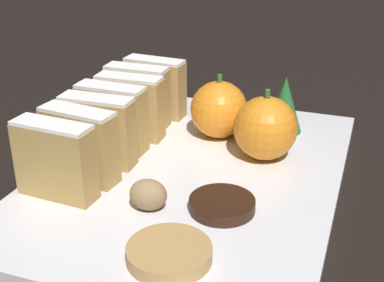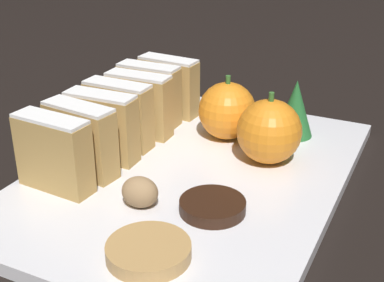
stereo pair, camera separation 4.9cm
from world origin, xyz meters
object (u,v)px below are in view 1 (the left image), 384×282
Objects in this scene: orange_near at (265,128)px; chocolate_cookie at (222,205)px; orange_far at (215,109)px; walnut at (148,195)px.

chocolate_cookie is (-0.01, -0.11, -0.03)m from orange_near.
orange_far is at bearing 109.73° from chocolate_cookie.
chocolate_cookie is at bearing 17.13° from walnut.
walnut is (-0.01, -0.16, -0.02)m from orange_far.
orange_near is 0.11m from chocolate_cookie.
orange_far is (-0.06, 0.03, -0.00)m from orange_near.
orange_near is 0.07m from orange_far.
walnut is 0.58× the size of chocolate_cookie.
orange_far reaches higher than chocolate_cookie.
orange_far is 2.16× the size of walnut.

